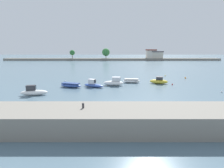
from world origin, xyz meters
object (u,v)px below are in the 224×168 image
at_px(moored_boat_4, 132,81).
at_px(mooring_bollard, 83,106).
at_px(moored_boat_1, 71,85).
at_px(mooring_buoy_4, 165,76).
at_px(mooring_buoy_3, 65,81).
at_px(mooring_buoy_2, 173,84).
at_px(mooring_buoy_1, 186,78).
at_px(mooring_buoy_0, 222,92).
at_px(moored_boat_5, 159,81).
at_px(moored_boat_2, 94,85).
at_px(moored_boat_3, 114,82).
at_px(moored_boat_0, 34,92).

bearing_deg(moored_boat_4, mooring_bollard, -102.31).
bearing_deg(moored_boat_1, mooring_buoy_4, 50.32).
bearing_deg(mooring_buoy_3, mooring_buoy_2, -9.25).
bearing_deg(mooring_buoy_4, mooring_buoy_1, -43.93).
bearing_deg(mooring_buoy_1, mooring_buoy_3, -171.90).
bearing_deg(mooring_buoy_0, mooring_buoy_3, 160.86).
bearing_deg(moored_boat_4, mooring_buoy_4, 47.34).
bearing_deg(mooring_bollard, moored_boat_5, 59.46).
distance_m(moored_boat_1, moored_boat_5, 19.36).
relative_size(moored_boat_2, mooring_buoy_1, 11.70).
xyz_separation_m(mooring_buoy_0, mooring_buoy_2, (-6.63, 6.78, 0.01)).
xyz_separation_m(moored_boat_2, mooring_buoy_2, (16.94, 2.18, -0.38)).
xyz_separation_m(mooring_buoy_1, mooring_buoy_4, (-4.18, 4.02, -0.06)).
relative_size(moored_boat_1, moored_boat_3, 1.09).
distance_m(mooring_bollard, mooring_buoy_3, 26.65).
relative_size(mooring_bollard, mooring_buoy_0, 1.80).
bearing_deg(mooring_buoy_3, moored_boat_0, -99.33).
distance_m(moored_boat_4, moored_boat_5, 6.17).
distance_m(moored_boat_1, moored_boat_4, 13.79).
xyz_separation_m(moored_boat_4, mooring_buoy_0, (15.28, -9.30, -0.31)).
height_order(mooring_buoy_3, mooring_buoy_4, mooring_buoy_3).
bearing_deg(moored_boat_0, moored_boat_4, 23.34).
xyz_separation_m(moored_boat_3, mooring_buoy_4, (14.79, 13.02, -0.54)).
bearing_deg(moored_boat_3, mooring_buoy_0, -14.00).
xyz_separation_m(moored_boat_3, mooring_buoy_3, (-11.61, 4.64, -0.53)).
bearing_deg(mooring_buoy_2, moored_boat_5, 150.71).
distance_m(mooring_buoy_0, mooring_buoy_2, 9.48).
height_order(moored_boat_2, moored_boat_5, moored_boat_2).
relative_size(moored_boat_5, mooring_buoy_2, 14.20).
bearing_deg(moored_boat_1, moored_boat_4, 39.03).
xyz_separation_m(moored_boat_5, mooring_buoy_1, (8.80, 6.88, -0.41)).
xyz_separation_m(mooring_bollard, moored_boat_2, (-0.98, 19.05, -1.82)).
relative_size(moored_boat_3, mooring_buoy_3, 14.95).
bearing_deg(mooring_bollard, moored_boat_4, 72.91).
relative_size(moored_boat_0, moored_boat_2, 1.00).
xyz_separation_m(moored_boat_2, mooring_buoy_4, (18.98, 14.52, -0.38)).
height_order(moored_boat_0, moored_boat_1, moored_boat_0).
bearing_deg(moored_boat_0, mooring_buoy_0, -5.55).
height_order(mooring_buoy_0, mooring_buoy_3, mooring_buoy_3).
relative_size(moored_boat_5, mooring_buoy_1, 10.67).
height_order(mooring_bollard, mooring_buoy_3, mooring_bollard).
xyz_separation_m(moored_boat_0, mooring_buoy_0, (33.04, 1.80, -0.45)).
height_order(moored_boat_4, mooring_buoy_1, moored_boat_4).
relative_size(moored_boat_3, mooring_buoy_0, 16.14).
distance_m(moored_boat_2, moored_boat_3, 4.46).
relative_size(moored_boat_2, mooring_buoy_4, 16.49).
bearing_deg(mooring_buoy_2, mooring_buoy_4, 80.58).
xyz_separation_m(moored_boat_3, moored_boat_5, (10.16, 2.12, -0.06)).
xyz_separation_m(moored_boat_2, moored_boat_5, (14.36, 3.63, 0.09)).
bearing_deg(mooring_buoy_1, moored_boat_0, -152.61).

